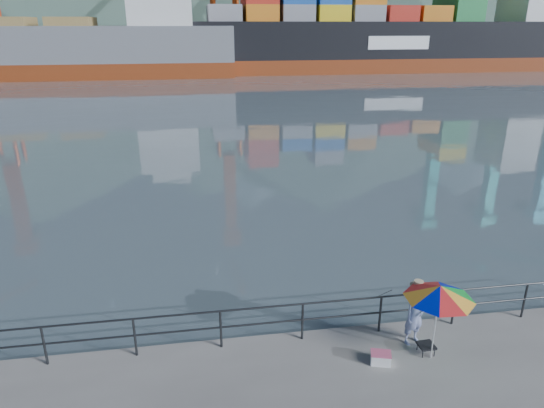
{
  "coord_description": "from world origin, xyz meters",
  "views": [
    {
      "loc": [
        -1.35,
        -8.17,
        7.37
      ],
      "look_at": [
        0.94,
        6.0,
        2.0
      ],
      "focal_mm": 32.0,
      "sensor_mm": 36.0,
      "label": 1
    }
  ],
  "objects_px": {
    "fisherman": "(415,315)",
    "cooler_bag": "(381,359)",
    "container_ship": "(396,33)",
    "beach_umbrella": "(440,292)",
    "bulk_carrier": "(49,48)"
  },
  "relations": [
    {
      "from": "beach_umbrella",
      "to": "bulk_carrier",
      "type": "xyz_separation_m",
      "value": [
        -25.37,
        69.28,
        2.29
      ]
    },
    {
      "from": "beach_umbrella",
      "to": "bulk_carrier",
      "type": "distance_m",
      "value": 73.81
    },
    {
      "from": "cooler_bag",
      "to": "beach_umbrella",
      "type": "bearing_deg",
      "value": 17.09
    },
    {
      "from": "fisherman",
      "to": "beach_umbrella",
      "type": "height_order",
      "value": "beach_umbrella"
    },
    {
      "from": "cooler_bag",
      "to": "container_ship",
      "type": "relative_size",
      "value": 0.01
    },
    {
      "from": "cooler_bag",
      "to": "container_ship",
      "type": "distance_m",
      "value": 78.74
    },
    {
      "from": "cooler_bag",
      "to": "bulk_carrier",
      "type": "height_order",
      "value": "bulk_carrier"
    },
    {
      "from": "bulk_carrier",
      "to": "beach_umbrella",
      "type": "bearing_deg",
      "value": -69.89
    },
    {
      "from": "fisherman",
      "to": "cooler_bag",
      "type": "relative_size",
      "value": 3.53
    },
    {
      "from": "fisherman",
      "to": "cooler_bag",
      "type": "xyz_separation_m",
      "value": [
        -1.06,
        -0.64,
        -0.65
      ]
    },
    {
      "from": "beach_umbrella",
      "to": "bulk_carrier",
      "type": "relative_size",
      "value": 0.04
    },
    {
      "from": "bulk_carrier",
      "to": "fisherman",
      "type": "bearing_deg",
      "value": -69.85
    },
    {
      "from": "fisherman",
      "to": "container_ship",
      "type": "bearing_deg",
      "value": 48.88
    },
    {
      "from": "cooler_bag",
      "to": "bulk_carrier",
      "type": "relative_size",
      "value": 0.01
    },
    {
      "from": "cooler_bag",
      "to": "container_ship",
      "type": "bearing_deg",
      "value": 84.48
    }
  ]
}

